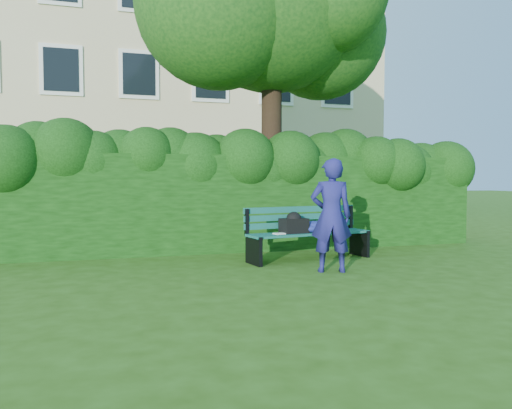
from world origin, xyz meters
name	(u,v)px	position (x,y,z in m)	size (l,w,h in m)	color
ground	(268,269)	(0.00, 0.00, 0.00)	(80.00, 80.00, 0.00)	#2D4C10
apartment_building	(162,66)	(0.00, 13.99, 6.00)	(16.00, 8.08, 12.00)	#D1BC8C
hedge	(232,203)	(0.00, 2.20, 0.90)	(10.00, 1.00, 1.80)	black
tree	(268,1)	(1.04, 3.14, 5.13)	(5.61, 4.36, 7.26)	black
park_bench	(306,230)	(0.90, 0.66, 0.51)	(2.24, 0.91, 0.89)	#0F4B41
man_reading	(331,215)	(0.83, -0.46, 0.83)	(0.61, 0.40, 1.66)	navy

